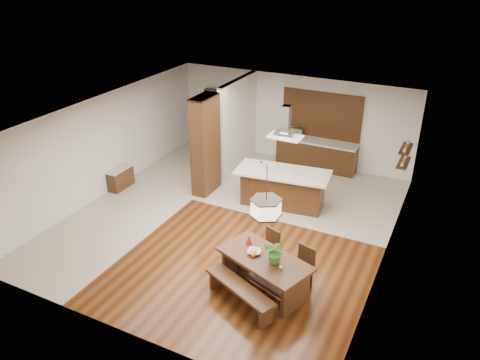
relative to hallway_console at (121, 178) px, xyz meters
The scene contains 25 objects.
room_shell 4.20m from the hallway_console, ahead, with size 9.00×9.04×2.92m.
tile_hallway 1.12m from the hallway_console, 10.68° to the right, with size 2.50×9.00×0.01m, color #C0B6A0.
tile_kitchen 5.57m from the hallway_console, 24.44° to the left, with size 5.50×4.00×0.01m, color #C0B6A0.
soffit_band 4.60m from the hallway_console, ahead, with size 8.00×9.00×0.02m, color #3B1D0E.
partition_pier 2.85m from the hallway_console, 22.54° to the left, with size 0.45×1.00×2.90m, color black.
partition_stub 4.09m from the hallway_console, 52.14° to the left, with size 0.18×2.40×2.90m, color silver.
hallway_console is the anchor object (origin of this frame).
hallway_doorway 4.41m from the hallway_console, 75.20° to the left, with size 1.10×0.20×2.10m, color black.
rear_counter 6.26m from the hallway_console, 39.75° to the left, with size 2.60×0.62×0.95m.
kitchen_window 6.58m from the hallway_console, 41.53° to the left, with size 2.60×0.08×1.50m, color brown.
shelf_lower 8.12m from the hallway_console, 17.35° to the left, with size 0.26×0.90×0.04m, color black.
shelf_upper 8.18m from the hallway_console, 17.35° to the left, with size 0.26×0.90×0.04m, color black.
dining_table 6.26m from the hallway_console, 22.65° to the right, with size 2.18×1.58×0.82m.
dining_bench 6.33m from the hallway_console, 29.06° to the right, with size 1.75×0.38×0.49m, color black, non-canonical shape.
dining_chair_left 5.76m from the hallway_console, 16.95° to the right, with size 0.42×0.42×0.94m, color black, non-canonical shape.
dining_chair_right 6.74m from the hallway_console, 17.36° to the right, with size 0.42×0.42×0.96m, color black, non-canonical shape.
pendant_lantern 6.54m from the hallway_console, 22.65° to the right, with size 0.64×0.64×1.31m, color beige, non-canonical shape.
foliage_plant 6.56m from the hallway_console, 22.20° to the right, with size 0.45×0.39×0.50m, color #3C7C29.
fruit_bowl 6.02m from the hallway_console, 23.20° to the right, with size 0.29×0.29×0.07m, color beige.
napkin_cone 5.70m from the hallway_console, 21.72° to the right, with size 0.14×0.14×0.22m, color #B2150C.
gold_ornament 6.79m from the hallway_console, 23.10° to the right, with size 0.07×0.07×0.09m, color gold.
kitchen_island 4.90m from the hallway_console, 14.02° to the left, with size 2.67×1.41×1.06m.
range_hood 5.35m from the hallway_console, 14.07° to the left, with size 0.90×0.55×0.87m, color silver, non-canonical shape.
island_cup 5.29m from the hallway_console, 11.73° to the left, with size 0.12×0.12×0.09m, color silver.
microwave 5.71m from the hallway_console, 45.27° to the left, with size 0.53×0.36×0.29m, color silver.
Camera 1 is at (5.01, -9.49, 6.50)m, focal length 35.00 mm.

